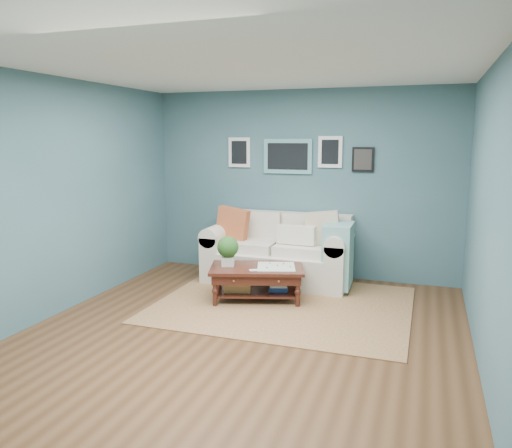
% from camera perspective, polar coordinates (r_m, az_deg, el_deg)
% --- Properties ---
extents(room_shell, '(5.00, 5.02, 2.70)m').
position_cam_1_polar(room_shell, '(4.99, -1.50, 2.24)').
color(room_shell, brown).
rests_on(room_shell, ground).
extents(area_rug, '(3.01, 2.41, 0.01)m').
position_cam_1_polar(area_rug, '(6.20, 3.14, -9.13)').
color(area_rug, brown).
rests_on(area_rug, ground).
extents(loveseat, '(2.06, 0.94, 1.06)m').
position_cam_1_polar(loveseat, '(7.04, 3.27, -3.20)').
color(loveseat, beige).
rests_on(loveseat, ground).
extents(coffee_table, '(1.30, 0.98, 0.81)m').
position_cam_1_polar(coffee_table, '(6.26, -0.46, -5.55)').
color(coffee_table, '#33170D').
rests_on(coffee_table, ground).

